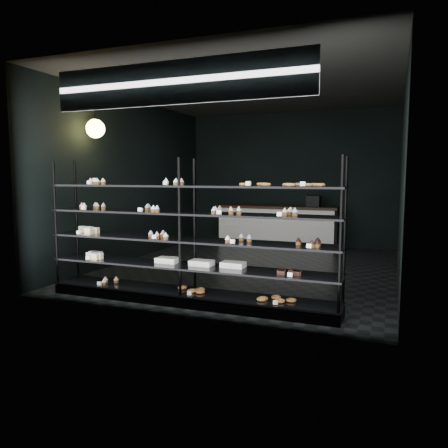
# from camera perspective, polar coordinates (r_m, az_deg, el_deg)

# --- Properties ---
(room) EXTENTS (5.01, 6.01, 3.20)m
(room) POSITION_cam_1_polar(r_m,az_deg,el_deg) (7.91, 3.66, 5.71)
(room) COLOR black
(room) RESTS_ON ground
(display_shelf) EXTENTS (4.00, 0.50, 1.91)m
(display_shelf) POSITION_cam_1_polar(r_m,az_deg,el_deg) (5.77, -4.98, -4.22)
(display_shelf) COLOR black
(display_shelf) RESTS_ON room
(signage) EXTENTS (3.30, 0.05, 0.50)m
(signage) POSITION_cam_1_polar(r_m,az_deg,el_deg) (5.30, -6.40, 17.88)
(signage) COLOR #0D1544
(signage) RESTS_ON room
(pendant_lamp) EXTENTS (0.30, 0.30, 0.88)m
(pendant_lamp) POSITION_cam_1_polar(r_m,az_deg,el_deg) (7.60, -16.45, 11.87)
(pendant_lamp) COLOR black
(pendant_lamp) RESTS_ON room
(service_counter) EXTENTS (2.84, 0.65, 1.23)m
(service_counter) POSITION_cam_1_polar(r_m,az_deg,el_deg) (10.42, 6.99, -0.23)
(service_counter) COLOR silver
(service_counter) RESTS_ON room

